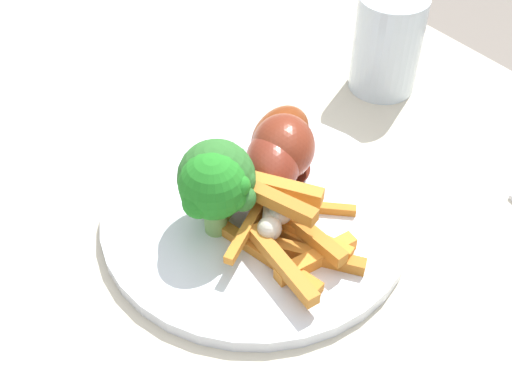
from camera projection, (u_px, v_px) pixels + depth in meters
dining_table at (257, 317)px, 0.62m from camera, size 1.13×0.72×0.76m
dinner_plate at (256, 214)px, 0.54m from camera, size 0.26×0.26×0.01m
broccoli_floret_front at (219, 180)px, 0.50m from camera, size 0.06×0.06×0.08m
broccoli_floret_middle at (215, 186)px, 0.49m from camera, size 0.06×0.06×0.08m
broccoli_floret_back at (220, 178)px, 0.51m from camera, size 0.04×0.04×0.06m
carrot_fries_pile at (284, 229)px, 0.50m from camera, size 0.14×0.13×0.04m
chicken_drumstick_near at (283, 151)px, 0.55m from camera, size 0.11×0.10×0.05m
chicken_drumstick_far at (273, 166)px, 0.55m from camera, size 0.11×0.10×0.05m
chicken_drumstick_extra at (277, 140)px, 0.57m from camera, size 0.08×0.13×0.04m
water_glass at (387, 43)px, 0.65m from camera, size 0.07×0.07×0.10m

